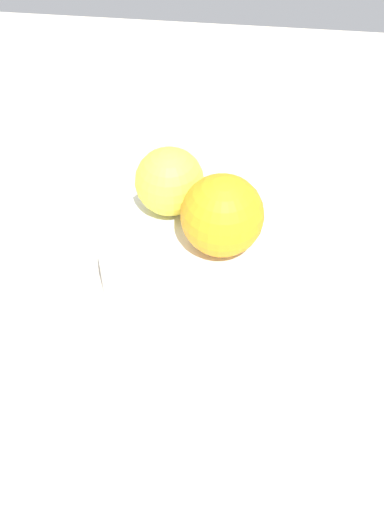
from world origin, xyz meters
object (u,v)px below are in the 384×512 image
(side_plate, at_px, (195,498))
(orange_in_bowl_0, at_px, (169,181))
(fruit_bowl, at_px, (192,260))
(orange_in_bowl_1, at_px, (222,218))

(side_plate, bearing_deg, orange_in_bowl_0, 101.56)
(side_plate, bearing_deg, fruit_bowl, 97.16)
(orange_in_bowl_0, height_order, orange_in_bowl_1, orange_in_bowl_1)
(fruit_bowl, distance_m, orange_in_bowl_0, 0.08)
(orange_in_bowl_1, bearing_deg, side_plate, -89.79)
(fruit_bowl, relative_size, orange_in_bowl_1, 2.35)
(orange_in_bowl_0, distance_m, side_plate, 0.29)
(orange_in_bowl_0, relative_size, side_plate, 0.50)
(orange_in_bowl_0, bearing_deg, orange_in_bowl_1, -42.82)
(orange_in_bowl_1, height_order, side_plate, orange_in_bowl_1)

